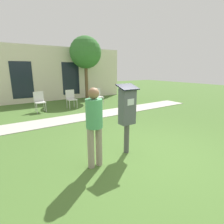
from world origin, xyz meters
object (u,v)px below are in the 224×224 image
Objects in this scene: outdoor_chair_left at (39,100)px; outdoor_chair_right at (98,95)px; parking_meter at (127,110)px; outdoor_chair_middle at (71,97)px; person_standing at (94,122)px.

outdoor_chair_right is (2.93, -0.15, 0.00)m from outdoor_chair_left.
parking_meter reaches higher than outdoor_chair_middle.
outdoor_chair_middle is at bearing 82.50° from parking_meter.
person_standing is 6.16m from outdoor_chair_right.
parking_meter is at bearing -73.40° from outdoor_chair_middle.
outdoor_chair_right is at bearing 20.63° from outdoor_chair_middle.
outdoor_chair_middle is (1.47, -0.06, 0.00)m from outdoor_chair_left.
outdoor_chair_left is 1.00× the size of outdoor_chair_middle.
person_standing is at bearing -172.33° from parking_meter.
person_standing is 1.76× the size of outdoor_chair_right.
outdoor_chair_middle and outdoor_chair_right have the same top height.
outdoor_chair_middle is at bearing 41.35° from person_standing.
parking_meter is at bearing -24.64° from person_standing.
parking_meter is 1.01× the size of person_standing.
outdoor_chair_right is (3.05, 5.33, -0.40)m from person_standing.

